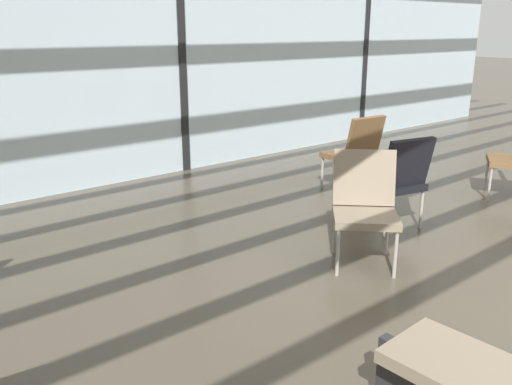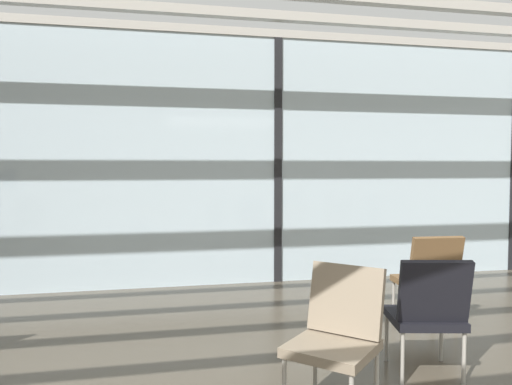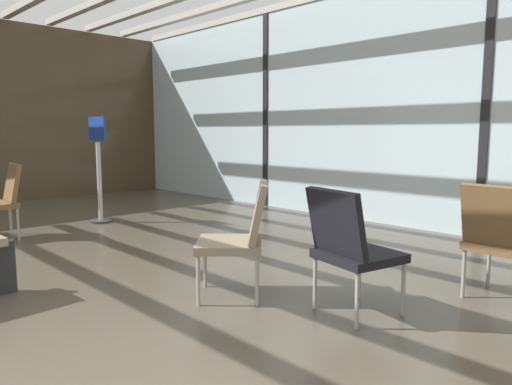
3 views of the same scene
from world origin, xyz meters
name	(u,v)px [view 2 (image 2 of 3)]	position (x,y,z in m)	size (l,w,h in m)	color
glass_curtain_wall	(277,161)	(0.00, 5.20, 1.57)	(14.00, 0.08, 3.13)	silver
window_mullion_1	(277,161)	(0.00, 5.20, 1.57)	(0.10, 0.12, 3.13)	black
window_mullion_2	(512,162)	(3.50, 5.20, 1.57)	(0.10, 0.12, 3.13)	black
parked_airplane	(195,149)	(-0.48, 11.68, 1.96)	(11.87, 3.91, 3.91)	silver
lounge_chair_0	(429,274)	(0.92, 3.12, 0.49)	(0.52, 0.56, 0.87)	brown
lounge_chair_4	(338,329)	(-0.48, 1.85, 0.49)	(0.71, 0.71, 0.87)	#7F705B
lounge_chair_5	(428,309)	(0.30, 2.12, 0.49)	(0.58, 0.62, 0.87)	black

